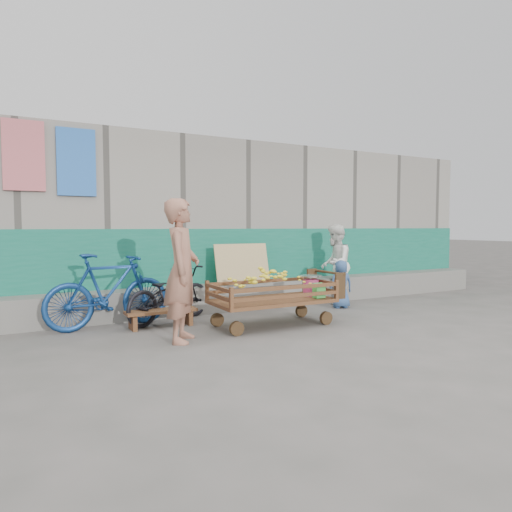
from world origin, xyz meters
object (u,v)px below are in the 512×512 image
vendor_man (182,270)px  bicycle_dark (170,294)px  bicycle_blue (109,291)px  woman (335,264)px  bench (161,314)px  child (341,284)px  banana_cart (270,288)px

vendor_man → bicycle_dark: (0.22, 1.21, -0.47)m
vendor_man → bicycle_blue: 1.42m
bicycle_blue → woman: bearing=-94.9°
woman → bicycle_blue: size_ratio=0.83×
woman → bicycle_blue: 4.16m
bicycle_dark → woman: bearing=-111.9°
woman → bicycle_dark: size_ratio=0.93×
bench → woman: (3.48, 0.46, 0.55)m
child → bicycle_blue: size_ratio=0.48×
bench → woman: size_ratio=0.68×
bicycle_blue → child: bearing=-101.5°
woman → child: woman is taller
woman → bicycle_blue: bearing=-42.1°
bicycle_blue → banana_cart: bearing=-122.2°
child → vendor_man: bearing=30.6°
banana_cart → bicycle_dark: size_ratio=1.20×
banana_cart → woman: (2.07, 1.14, 0.19)m
woman → bicycle_dark: (-3.26, -0.17, -0.32)m
vendor_man → woman: vendor_man is taller
banana_cart → vendor_man: vendor_man is taller
vendor_man → woman: bearing=-39.3°
woman → child: bearing=19.5°
vendor_man → woman: (3.48, 1.37, -0.15)m
vendor_man → bicycle_blue: vendor_man is taller
vendor_man → bicycle_dark: bearing=18.7°
bench → woman: bearing=7.5°
vendor_man → woman: size_ratio=1.21×
woman → bicycle_dark: 3.28m
banana_cart → vendor_man: 1.47m
banana_cart → bicycle_blue: (-2.08, 0.97, -0.02)m
bench → woman: woman is taller
banana_cart → bicycle_blue: size_ratio=1.08×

